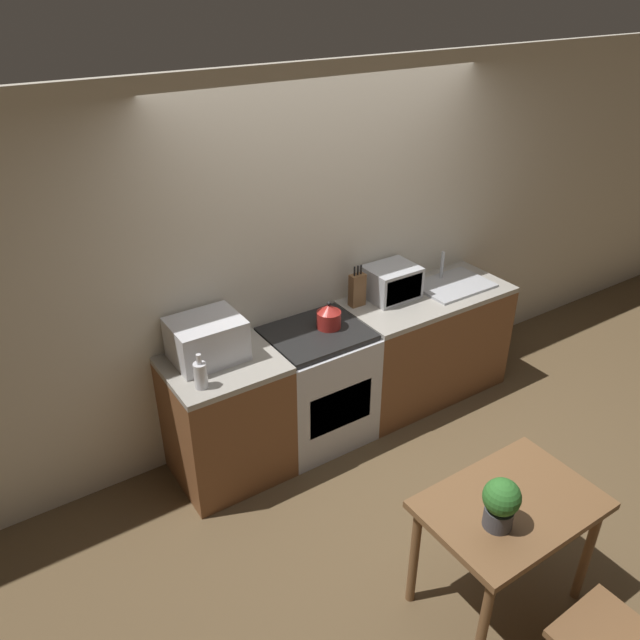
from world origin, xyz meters
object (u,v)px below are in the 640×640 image
at_px(stove_range, 317,385).
at_px(dining_table, 509,517).
at_px(microwave, 207,339).
at_px(kettle, 329,316).
at_px(toaster_oven, 392,282).
at_px(bottle, 201,375).

bearing_deg(stove_range, dining_table, -88.29).
distance_m(microwave, dining_table, 2.05).
bearing_deg(stove_range, kettle, 4.01).
bearing_deg(toaster_oven, dining_table, -110.85).
height_order(bottle, dining_table, bottle).
relative_size(microwave, dining_table, 0.49).
xyz_separation_m(bottle, toaster_oven, (1.69, 0.30, 0.03)).
bearing_deg(bottle, stove_range, 10.34).
bearing_deg(bottle, dining_table, -57.72).
bearing_deg(microwave, dining_table, -66.06).
bearing_deg(bottle, microwave, 58.38).
height_order(microwave, toaster_oven, microwave).
bearing_deg(stove_range, bottle, -169.66).
xyz_separation_m(kettle, bottle, (-1.04, -0.18, 0.00)).
height_order(kettle, dining_table, kettle).
height_order(microwave, bottle, microwave).
distance_m(stove_range, kettle, 0.55).
xyz_separation_m(kettle, microwave, (-0.87, 0.10, 0.05)).
distance_m(stove_range, toaster_oven, 0.96).
bearing_deg(dining_table, bottle, 122.28).
relative_size(stove_range, bottle, 3.89).
bearing_deg(kettle, bottle, -170.28).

